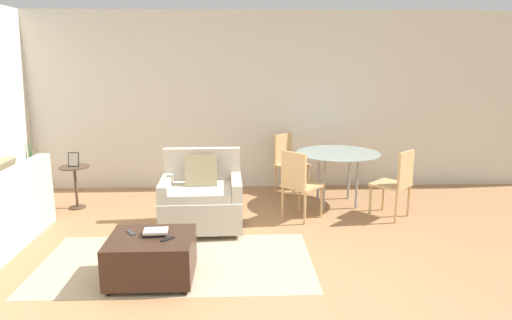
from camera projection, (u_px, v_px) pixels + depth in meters
The scene contains 15 objects.
ground_plane at pixel (236, 294), 4.01m from camera, with size 20.00×20.00×0.00m, color #A3754C.
wall_back at pixel (236, 102), 7.13m from camera, with size 12.00×0.06×2.75m.
area_rug at pixel (177, 262), 4.64m from camera, with size 2.75×1.42×0.01m.
armchair at pixel (202, 199), 5.54m from camera, with size 0.98×0.87×0.93m.
ottoman at pixel (152, 256), 4.24m from camera, with size 0.78×0.67×0.42m.
book_stack at pixel (155, 232), 4.24m from camera, with size 0.23×0.17×0.05m.
tv_remote_primary at pixel (131, 233), 4.29m from camera, with size 0.11×0.14×0.01m.
tv_remote_secondary at pixel (168, 239), 4.13m from camera, with size 0.13×0.12×0.01m.
potted_plant at pixel (35, 194), 6.27m from camera, with size 0.40×0.40×1.02m.
side_table at pixel (75, 179), 6.26m from camera, with size 0.40×0.40×0.59m.
picture_frame at pixel (74, 159), 6.20m from camera, with size 0.15×0.07×0.19m.
dining_table at pixel (338, 158), 6.40m from camera, with size 1.16×1.16×0.75m.
dining_chair_near_left at pixel (298, 181), 5.79m from camera, with size 0.59×0.59×0.90m.
dining_chair_near_right at pixel (397, 180), 5.84m from camera, with size 0.59×0.59×0.90m.
dining_chair_far_left at pixel (288, 159), 7.03m from camera, with size 0.59×0.59×0.90m.
Camera 1 is at (0.03, -3.66, 2.02)m, focal length 32.00 mm.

